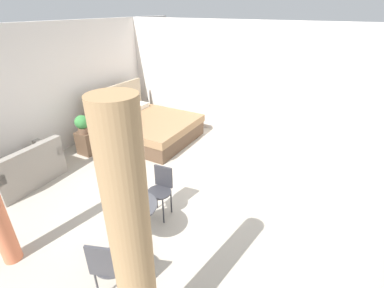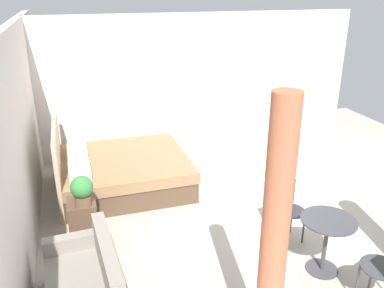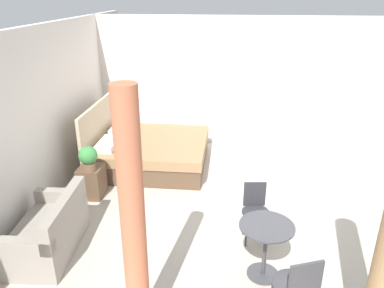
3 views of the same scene
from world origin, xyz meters
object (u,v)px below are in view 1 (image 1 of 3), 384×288
object	(u,v)px
couch	(25,171)
potted_plant	(82,124)
vase	(89,125)
bed	(147,127)
balcony_table	(134,218)
cafe_chair_near_couch	(109,264)
nightstand	(89,142)
cafe_chair_near_window	(161,187)

from	to	relation	value
couch	potted_plant	bearing A→B (deg)	-2.75
potted_plant	vase	bearing A→B (deg)	12.64
bed	potted_plant	size ratio (longest dim) A/B	5.13
balcony_table	cafe_chair_near_couch	size ratio (longest dim) A/B	0.81
nightstand	bed	bearing A→B (deg)	-28.05
vase	cafe_chair_near_window	distance (m)	2.83
couch	vase	size ratio (longest dim) A/B	6.50
cafe_chair_near_window	balcony_table	bearing A→B (deg)	-173.22
bed	cafe_chair_near_couch	size ratio (longest dim) A/B	2.43
vase	cafe_chair_near_couch	world-z (taller)	cafe_chair_near_couch
vase	cafe_chair_near_couch	distance (m)	3.88
couch	cafe_chair_near_couch	distance (m)	3.16
couch	balcony_table	size ratio (longest dim) A/B	1.85
cafe_chair_near_window	nightstand	bearing A→B (deg)	71.90
couch	nightstand	xyz separation A→B (m)	(1.45, -0.03, -0.02)
couch	balcony_table	world-z (taller)	couch
nightstand	cafe_chair_near_couch	world-z (taller)	cafe_chair_near_couch
cafe_chair_near_couch	cafe_chair_near_window	bearing A→B (deg)	13.73
couch	balcony_table	xyz separation A→B (m)	(-0.16, -2.76, 0.21)
nightstand	cafe_chair_near_couch	bearing A→B (deg)	-127.81
potted_plant	cafe_chair_near_window	xyz separation A→B (m)	(-0.76, -2.61, -0.25)
bed	cafe_chair_near_window	xyz separation A→B (m)	(-2.14, -1.96, 0.21)
balcony_table	cafe_chair_near_window	xyz separation A→B (m)	(0.75, 0.09, 0.01)
couch	cafe_chair_near_window	bearing A→B (deg)	-77.61
cafe_chair_near_couch	couch	bearing A→B (deg)	73.90
bed	cafe_chair_near_couch	xyz separation A→B (m)	(-3.60, -2.32, 0.24)
balcony_table	cafe_chair_near_window	distance (m)	0.75
potted_plant	balcony_table	bearing A→B (deg)	-119.24
vase	bed	bearing A→B (deg)	-31.14
couch	potted_plant	size ratio (longest dim) A/B	3.18
couch	potted_plant	xyz separation A→B (m)	(1.35, -0.06, 0.47)
nightstand	balcony_table	size ratio (longest dim) A/B	0.73
bed	cafe_chair_near_window	size ratio (longest dim) A/B	2.59
bed	nightstand	world-z (taller)	bed
vase	balcony_table	world-z (taller)	vase
couch	vase	distance (m)	1.61
nightstand	cafe_chair_near_window	bearing A→B (deg)	-108.10
couch	cafe_chair_near_window	distance (m)	2.74
nightstand	balcony_table	xyz separation A→B (m)	(-1.61, -2.73, 0.23)
potted_plant	nightstand	bearing A→B (deg)	17.09
cafe_chair_near_window	cafe_chair_near_couch	world-z (taller)	cafe_chair_near_couch
potted_plant	cafe_chair_near_window	bearing A→B (deg)	-106.30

